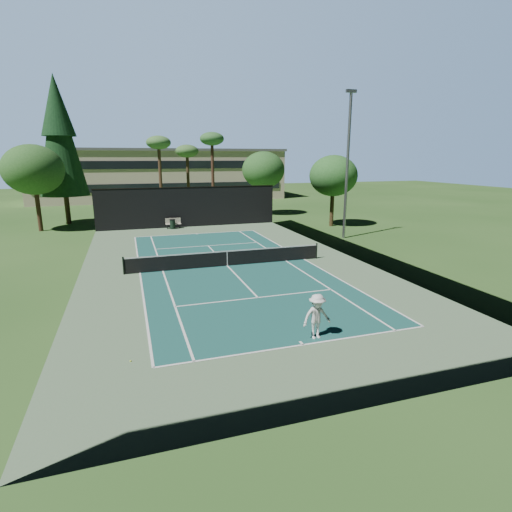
{
  "coord_description": "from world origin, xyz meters",
  "views": [
    {
      "loc": [
        -5.91,
        -24.43,
        6.85
      ],
      "look_at": [
        1.0,
        -3.0,
        1.3
      ],
      "focal_mm": 28.0,
      "sensor_mm": 36.0,
      "label": 1
    }
  ],
  "objects": [
    {
      "name": "ground",
      "position": [
        0.0,
        0.0,
        0.0
      ],
      "size": [
        160.0,
        160.0,
        0.0
      ],
      "primitive_type": "plane",
      "color": "#2D551F",
      "rests_on": "ground"
    },
    {
      "name": "apron_slab",
      "position": [
        0.0,
        0.0,
        0.01
      ],
      "size": [
        18.0,
        32.0,
        0.01
      ],
      "primitive_type": "cube",
      "color": "#5A7A56",
      "rests_on": "ground"
    },
    {
      "name": "court_surface",
      "position": [
        0.0,
        0.0,
        0.01
      ],
      "size": [
        10.97,
        23.77,
        0.01
      ],
      "primitive_type": "cube",
      "color": "#19524B",
      "rests_on": "ground"
    },
    {
      "name": "court_lines",
      "position": [
        0.0,
        0.0,
        0.02
      ],
      "size": [
        11.07,
        23.87,
        0.01
      ],
      "color": "white",
      "rests_on": "ground"
    },
    {
      "name": "tennis_net",
      "position": [
        0.0,
        0.0,
        0.56
      ],
      "size": [
        12.9,
        0.1,
        1.1
      ],
      "color": "black",
      "rests_on": "ground"
    },
    {
      "name": "fence",
      "position": [
        0.0,
        0.06,
        2.01
      ],
      "size": [
        18.04,
        32.05,
        4.03
      ],
      "color": "black",
      "rests_on": "ground"
    },
    {
      "name": "player",
      "position": [
        0.74,
        -11.46,
        0.9
      ],
      "size": [
        1.2,
        0.73,
        1.8
      ],
      "primitive_type": "imported",
      "rotation": [
        0.0,
        0.0,
        0.05
      ],
      "color": "white",
      "rests_on": "ground"
    },
    {
      "name": "tennis_ball_a",
      "position": [
        -6.2,
        -11.2,
        0.03
      ],
      "size": [
        0.06,
        0.06,
        0.06
      ],
      "primitive_type": "sphere",
      "color": "#E1EE36",
      "rests_on": "ground"
    },
    {
      "name": "tennis_ball_b",
      "position": [
        -3.99,
        3.48,
        0.03
      ],
      "size": [
        0.07,
        0.07,
        0.07
      ],
      "primitive_type": "sphere",
      "color": "#B2D430",
      "rests_on": "ground"
    },
    {
      "name": "tennis_ball_c",
      "position": [
        2.42,
        2.75,
        0.04
      ],
      "size": [
        0.07,
        0.07,
        0.07
      ],
      "primitive_type": "sphere",
      "color": "yellow",
      "rests_on": "ground"
    },
    {
      "name": "tennis_ball_d",
      "position": [
        -3.14,
        2.95,
        0.03
      ],
      "size": [
        0.07,
        0.07,
        0.07
      ],
      "primitive_type": "sphere",
      "color": "#D7ED35",
      "rests_on": "ground"
    },
    {
      "name": "park_bench",
      "position": [
        -1.69,
        15.56,
        0.55
      ],
      "size": [
        1.5,
        0.45,
        1.02
      ],
      "color": "beige",
      "rests_on": "ground"
    },
    {
      "name": "trash_bin",
      "position": [
        -1.8,
        15.25,
        0.48
      ],
      "size": [
        0.56,
        0.56,
        0.95
      ],
      "color": "black",
      "rests_on": "ground"
    },
    {
      "name": "pine_tree",
      "position": [
        -12.0,
        22.0,
        9.55
      ],
      "size": [
        4.8,
        4.8,
        15.0
      ],
      "color": "#45331D",
      "rests_on": "ground"
    },
    {
      "name": "palm_a",
      "position": [
        -2.0,
        24.0,
        8.19
      ],
      "size": [
        2.8,
        2.8,
        9.32
      ],
      "color": "#4D3321",
      "rests_on": "ground"
    },
    {
      "name": "palm_b",
      "position": [
        1.5,
        26.0,
        7.36
      ],
      "size": [
        2.8,
        2.8,
        8.42
      ],
      "color": "#432F1C",
      "rests_on": "ground"
    },
    {
      "name": "palm_c",
      "position": [
        4.0,
        23.0,
        8.6
      ],
      "size": [
        2.8,
        2.8,
        9.77
      ],
      "color": "#472B1E",
      "rests_on": "ground"
    },
    {
      "name": "decid_tree_a",
      "position": [
        10.0,
        22.0,
        5.42
      ],
      "size": [
        5.12,
        5.12,
        7.62
      ],
      "color": "#412A1B",
      "rests_on": "ground"
    },
    {
      "name": "decid_tree_b",
      "position": [
        14.0,
        12.0,
        5.08
      ],
      "size": [
        4.8,
        4.8,
        7.14
      ],
      "color": "#47351E",
      "rests_on": "ground"
    },
    {
      "name": "decid_tree_c",
      "position": [
        -14.0,
        18.0,
        5.76
      ],
      "size": [
        5.44,
        5.44,
        8.09
      ],
      "color": "#4A2F1F",
      "rests_on": "ground"
    },
    {
      "name": "campus_building",
      "position": [
        0.0,
        45.98,
        4.21
      ],
      "size": [
        40.5,
        12.5,
        8.3
      ],
      "color": "beige",
      "rests_on": "ground"
    },
    {
      "name": "light_pole",
      "position": [
        12.0,
        6.0,
        6.46
      ],
      "size": [
        0.9,
        0.25,
        12.22
      ],
      "color": "#909398",
      "rests_on": "ground"
    }
  ]
}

